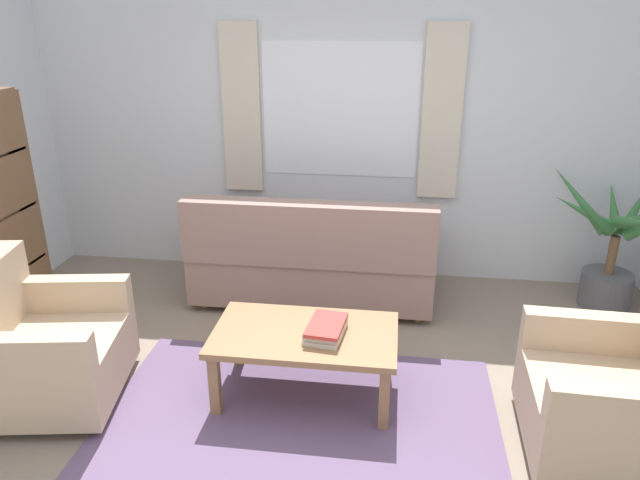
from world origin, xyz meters
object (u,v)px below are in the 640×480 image
object	(u,v)px
potted_plant	(612,251)
couch	(313,259)
coffee_table	(305,340)
armchair_left	(38,348)
armchair_right	(622,398)
book_stack_on_table	(326,329)

from	to	relation	value
potted_plant	couch	bearing A→B (deg)	-174.73
couch	coffee_table	world-z (taller)	couch
armchair_left	armchair_right	world-z (taller)	same
couch	coffee_table	bearing A→B (deg)	96.24
armchair_left	coffee_table	xyz separation A→B (m)	(1.57, 0.25, 0.03)
couch	coffee_table	size ratio (longest dim) A/B	1.73
couch	book_stack_on_table	xyz separation A→B (m)	(0.27, -1.27, 0.11)
armchair_right	book_stack_on_table	xyz separation A→B (m)	(-1.58, 0.28, 0.13)
coffee_table	armchair_right	bearing A→B (deg)	-9.92
armchair_left	potted_plant	size ratio (longest dim) A/B	0.87
couch	armchair_left	size ratio (longest dim) A/B	1.97
armchair_right	coffee_table	distance (m)	1.74
armchair_right	armchair_left	bearing A→B (deg)	-88.89
armchair_right	potted_plant	distance (m)	1.83
coffee_table	couch	bearing A→B (deg)	96.24
armchair_left	potted_plant	world-z (taller)	potted_plant
couch	armchair_right	size ratio (longest dim) A/B	2.16
coffee_table	book_stack_on_table	xyz separation A→B (m)	(0.13, -0.02, 0.10)
book_stack_on_table	armchair_left	bearing A→B (deg)	-172.42
armchair_right	couch	bearing A→B (deg)	-128.01
armchair_left	potted_plant	bearing A→B (deg)	-74.97
book_stack_on_table	armchair_right	bearing A→B (deg)	-9.93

